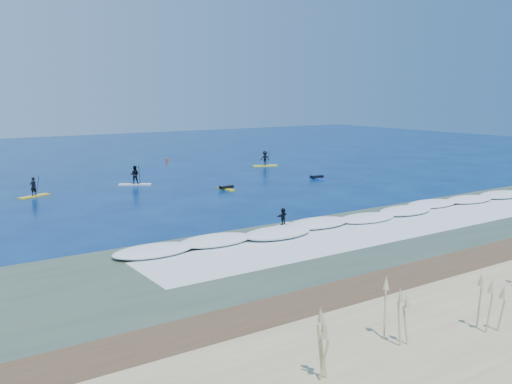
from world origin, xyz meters
TOP-DOWN VIEW (x-y plane):
  - ground at (0.00, 0.00)m, footprint 160.00×160.00m
  - wet_sand_strip at (0.00, -21.50)m, footprint 90.00×5.00m
  - shallow_water at (0.00, -14.00)m, footprint 90.00×13.00m
  - breaking_wave at (0.00, -10.00)m, footprint 40.00×6.00m
  - whitewater at (0.00, -13.00)m, footprint 34.00×5.00m
  - sup_paddler_left at (-16.26, 12.38)m, footprint 2.84×1.78m
  - sup_paddler_center at (-6.57, 13.48)m, footprint 3.05×2.26m
  - sup_paddler_right at (12.00, 17.95)m, footprint 3.11×1.64m
  - prone_paddler_near at (-0.65, 6.20)m, footprint 1.62×2.07m
  - prone_paddler_far at (10.54, 6.53)m, footprint 1.62×2.08m
  - wave_surfer at (-5.38, -8.89)m, footprint 1.73×0.99m
  - marker_buoy at (3.78, 28.13)m, footprint 0.30×0.30m

SIDE VIEW (x-z plane):
  - ground at x=0.00m, z-range 0.00..0.00m
  - wet_sand_strip at x=0.00m, z-range -0.04..0.04m
  - breaking_wave at x=0.00m, z-range -0.15..0.15m
  - whitewater at x=0.00m, z-range -0.01..0.01m
  - shallow_water at x=0.00m, z-range 0.00..0.01m
  - prone_paddler_far at x=10.54m, z-range -0.07..0.36m
  - prone_paddler_near at x=-0.65m, z-range -0.07..0.36m
  - marker_buoy at x=3.78m, z-range -0.05..0.66m
  - sup_paddler_left at x=-16.26m, z-range -0.37..1.60m
  - wave_surfer at x=-5.38m, z-range 0.10..1.32m
  - sup_paddler_center at x=-6.57m, z-range -0.27..1.90m
  - sup_paddler_right at x=12.00m, z-range -0.23..1.89m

